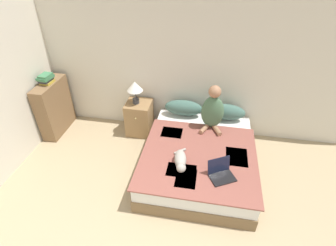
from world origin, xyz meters
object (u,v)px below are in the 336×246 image
Objects in this scene: bed at (199,158)px; table_lamp at (135,88)px; pillow_near at (184,108)px; laptop_open at (221,173)px; nightstand at (139,118)px; pillow_far at (226,112)px; cat_tabby at (181,160)px; bookshelf at (55,107)px; book_stack_top at (46,79)px; person_sitting at (213,110)px.

table_lamp is (-1.15, 0.74, 0.69)m from bed.
table_lamp is at bearing 147.23° from bed.
pillow_near is 1.48m from laptop_open.
nightstand is 1.50× the size of table_lamp.
pillow_far is 1.49m from nightstand.
pillow_far is at bearing 0.00° from pillow_near.
bookshelf reaches higher than cat_tabby.
table_lamp is 1.50m from bookshelf.
table_lamp reaches higher than bed.
bookshelf is at bearing -172.31° from nightstand.
pillow_far is at bearing 59.28° from laptop_open.
cat_tabby is (-0.23, -0.41, 0.30)m from bed.
cat_tabby is (0.12, -1.22, -0.05)m from pillow_near.
laptop_open is at bearing -41.36° from nightstand.
table_lamp reaches higher than bookshelf.
table_lamp is (-1.50, -0.07, 0.34)m from pillow_far.
book_stack_top is (-2.93, -0.27, 0.47)m from pillow_far.
pillow_far is at bearing 2.60° from table_lamp.
laptop_open is 1.97m from table_lamp.
person_sitting reaches higher than pillow_far.
bed is at bearing 140.98° from cat_tabby.
bookshelf is (-2.58, 0.55, 0.26)m from bed.
cat_tabby is at bearing -51.03° from table_lamp.
nightstand is at bearing -152.21° from cat_tabby.
person_sitting is 0.77× the size of bookshelf.
person_sitting is 1.31m from table_lamp.
nightstand is (-1.42, 1.25, -0.17)m from laptop_open.
bookshelf reaches higher than bed.
cat_tabby is at bearing -110.74° from person_sitting.
bed is 7.46× the size of book_stack_top.
nightstand is (-1.47, -0.07, -0.25)m from pillow_far.
bookshelf is at bearing -172.22° from table_lamp.
bed is 4.89× the size of laptop_open.
pillow_far is (0.35, 0.81, 0.35)m from bed.
bookshelf is (-1.43, -0.20, -0.42)m from table_lamp.
nightstand is (-0.77, -0.07, -0.25)m from pillow_near.
person_sitting reaches higher than book_stack_top.
person_sitting is at bearing 70.67° from laptop_open.
person_sitting is at bearing -9.54° from nightstand.
person_sitting reaches higher than laptop_open.
bookshelf is 0.55m from book_stack_top.
bookshelf is at bearing 131.04° from laptop_open.
person_sitting is 2.84× the size of book_stack_top.
pillow_far is 1.59× the size of table_lamp.
table_lamp is (-0.80, -0.07, 0.34)m from pillow_near.
bookshelf reaches higher than laptop_open.
person_sitting is at bearing -29.81° from pillow_near.
book_stack_top is at bearing 168.10° from bed.
laptop_open is 3.08m from bookshelf.
pillow_near is 1.06× the size of nightstand.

